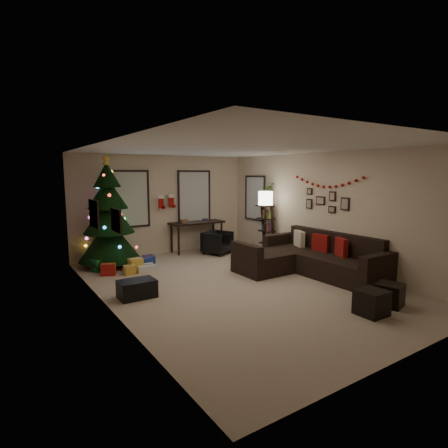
{
  "coord_description": "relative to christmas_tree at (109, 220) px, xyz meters",
  "views": [
    {
      "loc": [
        -4.06,
        -5.73,
        2.21
      ],
      "look_at": [
        0.1,
        0.6,
        1.15
      ],
      "focal_mm": 29.0,
      "sensor_mm": 36.0,
      "label": 1
    }
  ],
  "objects": [
    {
      "name": "potted_plant",
      "position": [
        3.96,
        -1.14,
        0.71
      ],
      "size": [
        0.61,
        0.61,
        0.51
      ],
      "primitive_type": "imported",
      "rotation": [
        0.0,
        0.0,
        0.71
      ],
      "color": "#4C4C4C",
      "rests_on": "bookshelf"
    },
    {
      "name": "garland",
      "position": [
        4.11,
        -3.03,
        0.91
      ],
      "size": [
        0.08,
        1.9,
        0.3
      ],
      "primitive_type": null,
      "color": "#A5140C",
      "rests_on": "wall_right"
    },
    {
      "name": "window_right_wall",
      "position": [
        4.13,
        -0.38,
        0.38
      ],
      "size": [
        0.06,
        0.9,
        1.3
      ],
      "color": "#728CB2",
      "rests_on": "wall_right"
    },
    {
      "name": "wall_front",
      "position": [
        1.66,
        -6.43,
        0.23
      ],
      "size": [
        5.0,
        0.0,
        5.0
      ],
      "primitive_type": "plane",
      "rotation": [
        -1.57,
        0.0,
        0.0
      ],
      "color": "beige",
      "rests_on": "floor"
    },
    {
      "name": "art_abstract",
      "position": [
        -0.82,
        -3.34,
        0.41
      ],
      "size": [
        0.04,
        0.45,
        0.35
      ],
      "color": "black",
      "rests_on": "wall_left"
    },
    {
      "name": "window_back_right",
      "position": [
        2.61,
        0.54,
        0.43
      ],
      "size": [
        1.05,
        0.06,
        1.5
      ],
      "color": "#728CB2",
      "rests_on": "wall_back"
    },
    {
      "name": "desk_chair",
      "position": [
        2.84,
        -0.36,
        -0.8
      ],
      "size": [
        0.81,
        0.79,
        0.64
      ],
      "primitive_type": "imported",
      "rotation": [
        0.0,
        0.0,
        0.43
      ],
      "color": "black",
      "rests_on": "floor"
    },
    {
      "name": "wall_right",
      "position": [
        4.16,
        -2.93,
        0.23
      ],
      "size": [
        0.0,
        7.0,
        7.0
      ],
      "primitive_type": "plane",
      "rotation": [
        1.57,
        0.0,
        -1.57
      ],
      "color": "beige",
      "rests_on": "floor"
    },
    {
      "name": "pillow_cream",
      "position": [
        3.87,
        -2.45,
        -0.49
      ],
      "size": [
        0.25,
        0.42,
        0.4
      ],
      "primitive_type": "cube",
      "rotation": [
        0.0,
        0.0,
        -0.35
      ],
      "color": "beige",
      "rests_on": "sofa"
    },
    {
      "name": "sofa",
      "position": [
        3.48,
        -3.14,
        -0.82
      ],
      "size": [
        2.05,
        2.96,
        0.91
      ],
      "color": "black",
      "rests_on": "floor"
    },
    {
      "name": "bookshelf",
      "position": [
        3.96,
        -1.14,
        -0.36
      ],
      "size": [
        0.3,
        0.47,
        1.56
      ],
      "color": "black",
      "rests_on": "floor"
    },
    {
      "name": "ottoman_far",
      "position": [
        3.14,
        -5.31,
        -0.92
      ],
      "size": [
        0.5,
        0.5,
        0.38
      ],
      "primitive_type": "cube",
      "rotation": [
        0.0,
        0.0,
        0.28
      ],
      "color": "black",
      "rests_on": "floor"
    },
    {
      "name": "art_map",
      "position": [
        -0.82,
        -2.03,
        0.38
      ],
      "size": [
        0.04,
        0.6,
        0.5
      ],
      "color": "black",
      "rests_on": "wall_left"
    },
    {
      "name": "presents",
      "position": [
        0.25,
        -0.7,
        -1.0
      ],
      "size": [
        1.5,
        1.01,
        0.3
      ],
      "rotation": [
        0.0,
        0.0,
        -0.09
      ],
      "color": "gold",
      "rests_on": "floor"
    },
    {
      "name": "storage_bin",
      "position": [
        -0.27,
        -2.58,
        -0.96
      ],
      "size": [
        0.64,
        0.43,
        0.32
      ],
      "primitive_type": "cube",
      "rotation": [
        0.0,
        0.0,
        -0.0
      ],
      "color": "black",
      "rests_on": "floor"
    },
    {
      "name": "wall_left",
      "position": [
        -0.84,
        -2.93,
        0.23
      ],
      "size": [
        0.0,
        7.0,
        7.0
      ],
      "primitive_type": "plane",
      "rotation": [
        1.57,
        0.0,
        1.57
      ],
      "color": "beige",
      "rests_on": "floor"
    },
    {
      "name": "gallery",
      "position": [
        4.14,
        -3.01,
        0.46
      ],
      "size": [
        0.03,
        1.25,
        0.54
      ],
      "color": "black",
      "rests_on": "wall_right"
    },
    {
      "name": "floor_lamp",
      "position": [
        3.61,
        -1.47,
        0.35
      ],
      "size": [
        0.37,
        0.37,
        1.75
      ],
      "rotation": [
        0.0,
        0.0,
        0.04
      ],
      "color": "black",
      "rests_on": "floor"
    },
    {
      "name": "ottoman_near",
      "position": [
        2.54,
        -5.38,
        -0.92
      ],
      "size": [
        0.43,
        0.43,
        0.4
      ],
      "primitive_type": "cube",
      "rotation": [
        0.0,
        0.0,
        -0.02
      ],
      "color": "black",
      "rests_on": "floor"
    },
    {
      "name": "pillow_red_a",
      "position": [
        3.87,
        -3.7,
        -0.48
      ],
      "size": [
        0.26,
        0.41,
        0.4
      ],
      "primitive_type": "cube",
      "rotation": [
        0.0,
        0.0,
        -0.42
      ],
      "color": "maroon",
      "rests_on": "sofa"
    },
    {
      "name": "stocking_right",
      "position": [
        1.85,
        0.44,
        0.35
      ],
      "size": [
        0.2,
        0.05,
        0.36
      ],
      "color": "#990F0C",
      "rests_on": "wall_back"
    },
    {
      "name": "christmas_tree",
      "position": [
        0.0,
        0.0,
        0.0
      ],
      "size": [
        1.45,
        1.45,
        2.7
      ],
      "rotation": [
        0.0,
        0.0,
        0.05
      ],
      "color": "black",
      "rests_on": "floor"
    },
    {
      "name": "ceiling",
      "position": [
        1.66,
        -2.93,
        1.58
      ],
      "size": [
        7.0,
        7.0,
        0.0
      ],
      "primitive_type": "plane",
      "rotation": [
        3.14,
        0.0,
        0.0
      ],
      "color": "white",
      "rests_on": "floor"
    },
    {
      "name": "desk",
      "position": [
        2.56,
        0.29,
        -0.37
      ],
      "size": [
        1.57,
        0.56,
        0.85
      ],
      "color": "black",
      "rests_on": "floor"
    },
    {
      "name": "wall_back",
      "position": [
        1.66,
        0.57,
        0.23
      ],
      "size": [
        5.0,
        0.0,
        5.0
      ],
      "primitive_type": "plane",
      "rotation": [
        1.57,
        0.0,
        0.0
      ],
      "color": "beige",
      "rests_on": "floor"
    },
    {
      "name": "stocking_left",
      "position": [
        1.52,
        0.38,
        0.33
      ],
      "size": [
        0.2,
        0.05,
        0.36
      ],
      "color": "#990F0C",
      "rests_on": "wall_back"
    },
    {
      "name": "pillow_red_b",
      "position": [
        3.87,
        -3.12,
        -0.48
      ],
      "size": [
        0.16,
        0.41,
        0.4
      ],
      "primitive_type": "cube",
      "rotation": [
        0.0,
        0.0,
        0.15
      ],
      "color": "maroon",
      "rests_on": "sofa"
    },
    {
      "name": "window_back_left",
      "position": [
        0.71,
        0.54,
        0.43
      ],
      "size": [
        1.05,
        0.06,
        1.5
      ],
      "color": "#728CB2",
      "rests_on": "wall_back"
    },
    {
      "name": "floor",
      "position": [
        1.66,
        -2.93,
        -1.12
      ],
      "size": [
        7.0,
        7.0,
        0.0
      ],
      "primitive_type": "plane",
      "color": "tan",
      "rests_on": "ground"
    }
  ]
}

